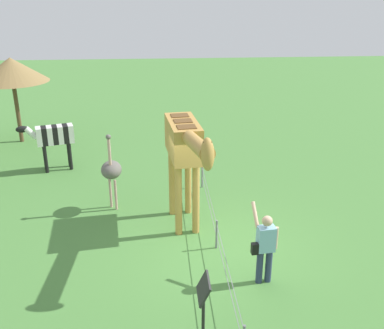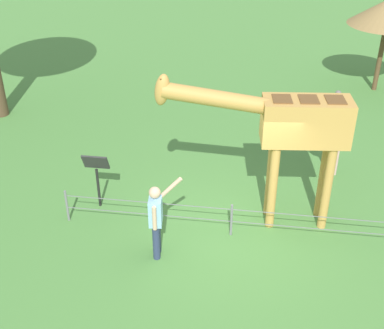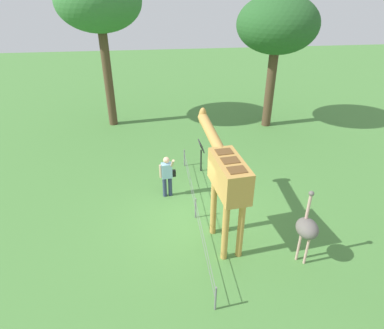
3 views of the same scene
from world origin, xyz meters
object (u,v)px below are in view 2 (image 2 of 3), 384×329
giraffe (289,127)px  ostrich (338,134)px  visitor (156,217)px  info_sign (96,169)px

giraffe → ostrich: giraffe is taller
visitor → info_sign: bearing=-41.8°
ostrich → info_sign: ostrich is taller
visitor → ostrich: 5.04m
visitor → ostrich: bearing=-136.6°
visitor → info_sign: visitor is taller
giraffe → info_sign: size_ratio=2.90×
giraffe → visitor: bearing=32.2°
giraffe → info_sign: giraffe is taller
giraffe → visitor: size_ratio=2.24×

